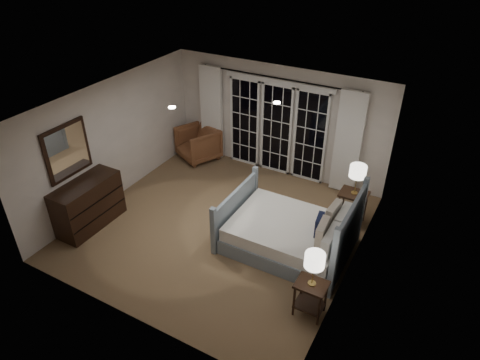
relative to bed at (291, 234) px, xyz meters
The scene contains 20 objects.
floor 1.46m from the bed, behind, with size 5.00×5.00×0.00m, color #7E6243.
ceiling 2.60m from the bed, behind, with size 5.00×5.00×0.00m, color silver.
wall_left 4.03m from the bed, behind, with size 0.02×5.00×2.50m, color beige.
wall_right 1.43m from the bed, ahead, with size 0.02×5.00×2.50m, color beige.
wall_back 2.94m from the bed, 120.48° to the left, with size 5.00×0.02×2.50m, color beige.
wall_front 3.10m from the bed, 118.68° to the right, with size 5.00×0.02×2.50m, color beige.
french_doors 2.86m from the bed, 120.91° to the left, with size 2.50×0.04×2.20m.
curtain_rod 3.32m from the bed, 121.56° to the left, with size 0.03×0.03×3.50m, color black.
curtain_left 3.92m from the bed, 143.28° to the left, with size 0.55×0.10×2.25m, color white.
curtain_right 2.44m from the bed, 84.20° to the left, with size 0.55×0.10×2.25m, color white.
downlight_a 2.31m from the bed, 140.55° to the left, with size 0.12×0.12×0.01m, color white.
downlight_b 3.00m from the bed, 166.30° to the right, with size 0.12×0.12×0.01m, color white.
bed is the anchor object (origin of this frame).
nightstand_left 1.49m from the bed, 55.91° to the right, with size 0.46×0.37×0.60m.
nightstand_right 1.46m from the bed, 60.15° to the left, with size 0.53×0.42×0.68m.
lamp_left 1.66m from the bed, 55.91° to the right, with size 0.29×0.29×0.56m.
lamp_right 1.68m from the bed, 60.15° to the left, with size 0.31×0.31×0.59m.
armchair 3.86m from the bed, 148.80° to the left, with size 0.86×0.89×0.81m, color brown.
dresser 3.85m from the bed, 161.50° to the right, with size 0.57×1.34×0.95m.
mirror 4.25m from the bed, 162.56° to the right, with size 0.05×0.85×1.00m.
Camera 1 is at (3.49, -5.53, 5.15)m, focal length 32.00 mm.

